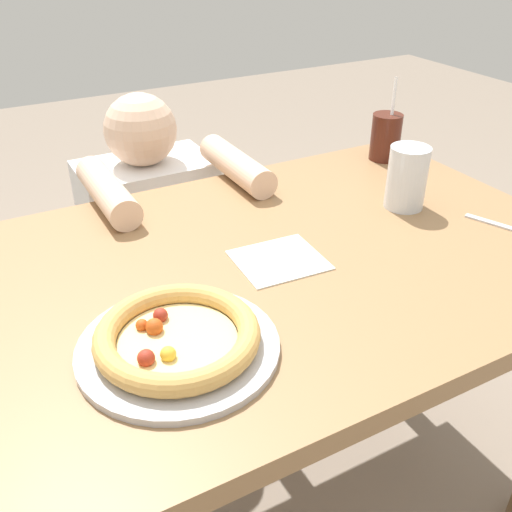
# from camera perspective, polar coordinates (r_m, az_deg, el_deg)

# --- Properties ---
(ground_plane) EXTENTS (8.00, 8.00, 0.00)m
(ground_plane) POSITION_cam_1_polar(r_m,az_deg,el_deg) (1.61, 0.92, -23.71)
(ground_plane) COLOR gray
(dining_table) EXTENTS (1.27, 0.82, 0.75)m
(dining_table) POSITION_cam_1_polar(r_m,az_deg,el_deg) (1.16, 1.18, -5.16)
(dining_table) COLOR #936D47
(dining_table) RESTS_ON ground
(pizza_near) EXTENTS (0.30, 0.30, 0.05)m
(pizza_near) POSITION_cam_1_polar(r_m,az_deg,el_deg) (0.87, -7.77, -8.15)
(pizza_near) COLOR #B7B7BC
(pizza_near) RESTS_ON dining_table
(drink_cup_colored) EXTENTS (0.08, 0.08, 0.21)m
(drink_cup_colored) POSITION_cam_1_polar(r_m,az_deg,el_deg) (1.57, 12.68, 11.41)
(drink_cup_colored) COLOR #4C1E14
(drink_cup_colored) RESTS_ON dining_table
(water_cup_clear) EXTENTS (0.09, 0.09, 0.14)m
(water_cup_clear) POSITION_cam_1_polar(r_m,az_deg,el_deg) (1.30, 14.66, 7.54)
(water_cup_clear) COLOR silver
(water_cup_clear) RESTS_ON dining_table
(paper_napkin) EXTENTS (0.17, 0.15, 0.00)m
(paper_napkin) POSITION_cam_1_polar(r_m,az_deg,el_deg) (1.09, 2.28, -0.40)
(paper_napkin) COLOR white
(paper_napkin) RESTS_ON dining_table
(diner_seated) EXTENTS (0.39, 0.51, 0.92)m
(diner_seated) POSITION_cam_1_polar(r_m,az_deg,el_deg) (1.71, -9.87, -0.77)
(diner_seated) COLOR #333847
(diner_seated) RESTS_ON ground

